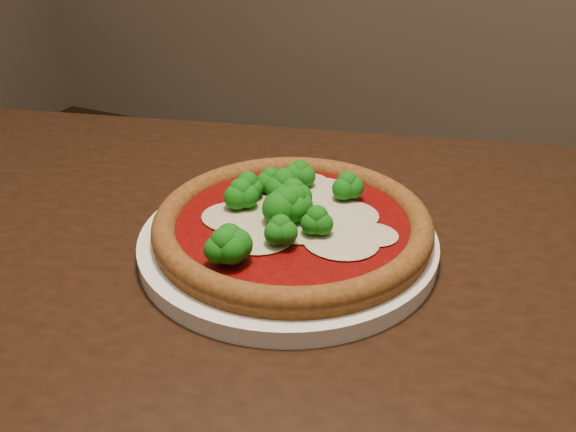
% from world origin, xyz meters
% --- Properties ---
extents(dining_table, '(1.32, 1.04, 0.75)m').
position_xyz_m(dining_table, '(0.02, 0.11, 0.65)').
color(dining_table, black).
rests_on(dining_table, floor).
extents(plate, '(0.30, 0.30, 0.02)m').
position_xyz_m(plate, '(-0.02, 0.17, 0.76)').
color(plate, white).
rests_on(plate, dining_table).
extents(pizza, '(0.28, 0.28, 0.06)m').
position_xyz_m(pizza, '(-0.02, 0.18, 0.78)').
color(pizza, brown).
rests_on(pizza, plate).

